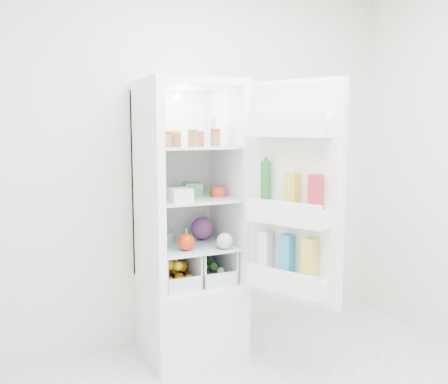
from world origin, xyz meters
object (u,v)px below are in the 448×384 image
refrigerator (187,254)px  fridge_door (293,199)px  mushroom_bowl (161,237)px  red_cabbage (202,228)px

refrigerator → fridge_door: bearing=-54.5°
refrigerator → mushroom_bowl: size_ratio=10.92×
red_cabbage → mushroom_bowl: bearing=177.7°
red_cabbage → fridge_door: (0.31, -0.64, 0.27)m
red_cabbage → refrigerator: bearing=-164.2°
mushroom_bowl → fridge_door: size_ratio=0.13×
mushroom_bowl → fridge_door: (0.60, -0.65, 0.31)m
mushroom_bowl → fridge_door: 0.94m
fridge_door → red_cabbage: bearing=-0.3°
red_cabbage → mushroom_bowl: size_ratio=0.94×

